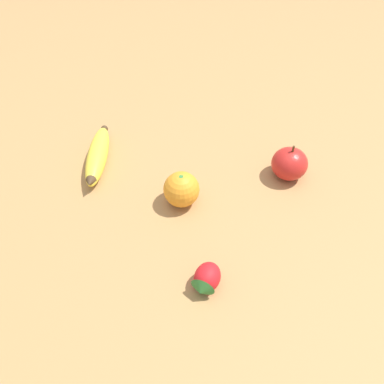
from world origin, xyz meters
name	(u,v)px	position (x,y,z in m)	size (l,w,h in m)	color
ground_plane	(166,188)	(0.00, 0.00, 0.00)	(3.00, 3.00, 0.00)	#A87A47
banana	(97,156)	(0.06, -0.15, 0.02)	(0.15, 0.16, 0.04)	yellow
orange	(181,190)	(0.00, 0.05, 0.03)	(0.07, 0.07, 0.07)	orange
strawberry	(206,279)	(0.09, 0.21, 0.02)	(0.07, 0.06, 0.04)	red
apple	(289,164)	(-0.21, 0.14, 0.03)	(0.07, 0.07, 0.08)	red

